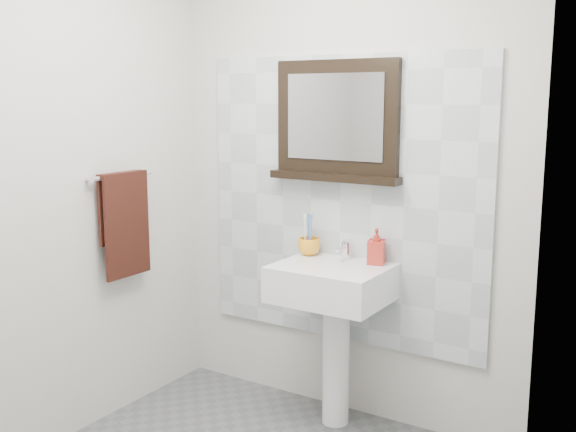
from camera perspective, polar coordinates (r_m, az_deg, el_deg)
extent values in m
cube|color=beige|center=(3.53, 4.64, 2.92)|extent=(2.00, 0.01, 2.50)
cube|color=beige|center=(3.33, -20.17, 1.92)|extent=(0.01, 2.20, 2.50)
cube|color=beige|center=(2.14, 14.65, -1.95)|extent=(0.01, 2.20, 2.50)
cube|color=silver|center=(3.53, 4.53, 1.29)|extent=(1.60, 0.02, 1.50)
cylinder|color=white|center=(3.57, 4.08, -12.11)|extent=(0.14, 0.14, 0.68)
cube|color=white|center=(3.38, 3.69, -5.68)|extent=(0.55, 0.44, 0.18)
cylinder|color=silver|center=(3.35, 3.54, -4.52)|extent=(0.32, 0.32, 0.02)
cylinder|color=#4C4C4F|center=(3.34, 3.54, -4.34)|extent=(0.04, 0.04, 0.00)
cylinder|color=silver|center=(3.48, 4.90, -2.96)|extent=(0.04, 0.04, 0.09)
cylinder|color=silver|center=(3.44, 4.56, -2.78)|extent=(0.02, 0.10, 0.02)
cube|color=silver|center=(3.48, 5.03, -2.11)|extent=(0.02, 0.07, 0.01)
imported|color=orange|center=(3.56, 1.78, -2.60)|extent=(0.15, 0.15, 0.09)
cylinder|color=white|center=(3.55, 1.46, -1.67)|extent=(0.01, 0.01, 0.19)
cube|color=white|center=(3.53, 1.46, -0.04)|extent=(0.01, 0.01, 0.03)
cylinder|color=#4D71B2|center=(3.54, 1.95, -1.73)|extent=(0.01, 0.01, 0.19)
cube|color=#4D71B2|center=(3.52, 1.95, -0.08)|extent=(0.01, 0.01, 0.03)
cylinder|color=white|center=(3.57, 1.94, -1.63)|extent=(0.01, 0.01, 0.19)
cube|color=white|center=(3.55, 1.94, 0.00)|extent=(0.01, 0.01, 0.03)
cylinder|color=#4D71B2|center=(3.57, 1.75, -1.63)|extent=(0.01, 0.01, 0.19)
cube|color=#4D71B2|center=(3.55, 1.76, 0.00)|extent=(0.01, 0.01, 0.03)
imported|color=#AF1425|center=(3.39, 7.50, -2.56)|extent=(0.10, 0.10, 0.18)
cube|color=black|center=(3.48, 4.19, 8.37)|extent=(0.68, 0.06, 0.57)
cube|color=#99999E|center=(3.45, 3.93, 8.36)|extent=(0.55, 0.01, 0.44)
cube|color=black|center=(3.48, 3.93, 3.31)|extent=(0.72, 0.11, 0.04)
cylinder|color=silver|center=(3.58, -13.85, 3.31)|extent=(0.03, 0.40, 0.03)
cylinder|color=silver|center=(3.48, -16.45, 3.00)|extent=(0.05, 0.02, 0.02)
cylinder|color=silver|center=(3.74, -12.07, 3.64)|extent=(0.05, 0.02, 0.02)
cube|color=black|center=(3.61, -13.45, -0.97)|extent=(0.02, 0.30, 0.52)
cube|color=black|center=(3.62, -13.95, 0.50)|extent=(0.02, 0.30, 0.34)
cube|color=black|center=(3.58, -13.86, 3.39)|extent=(0.06, 0.30, 0.03)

